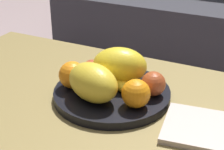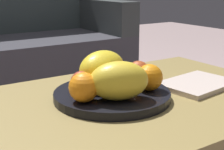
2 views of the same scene
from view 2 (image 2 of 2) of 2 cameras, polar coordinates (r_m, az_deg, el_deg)
The scene contains 10 objects.
coffee_table at distance 0.99m, azimuth -0.98°, elevation -6.93°, with size 1.24×0.68×0.40m.
fruit_bowl at distance 1.01m, azimuth 0.00°, elevation -3.42°, with size 0.35×0.35×0.03m, color black.
melon_large_front at distance 1.03m, azimuth -1.66°, elevation 1.04°, with size 0.17×0.11×0.11m, color yellow.
melon_smaller_beside at distance 0.92m, azimuth 1.19°, elevation -0.98°, with size 0.17×0.11×0.11m, color yellow.
orange_front at distance 1.01m, azimuth 6.39°, elevation -0.41°, with size 0.08×0.08×0.08m, color orange.
orange_left at distance 0.91m, azimuth -4.84°, elevation -2.12°, with size 0.08×0.08×0.08m, color orange.
apple_front at distance 1.08m, azimuth 4.50°, elevation 0.53°, with size 0.07×0.07×0.07m, color #AD4922.
apple_left at distance 0.98m, azimuth -5.17°, elevation -1.24°, with size 0.07×0.07×0.07m, color #AB4027.
banana_bunch at distance 1.02m, azimuth -0.97°, elevation -0.74°, with size 0.16×0.15×0.06m.
magazine at distance 1.17m, azimuth 14.32°, elevation -1.47°, with size 0.25×0.18×0.02m, color beige.
Camera 2 is at (-0.49, -0.78, 0.74)m, focal length 53.82 mm.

